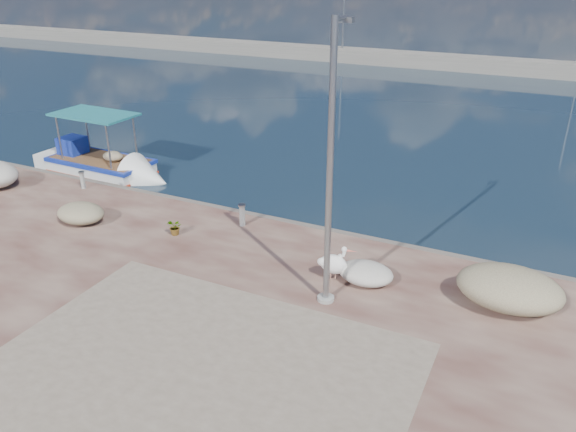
{
  "coord_description": "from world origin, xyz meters",
  "views": [
    {
      "loc": [
        6.93,
        -10.46,
        8.52
      ],
      "look_at": [
        0.0,
        3.8,
        1.3
      ],
      "focal_mm": 35.0,
      "sensor_mm": 36.0,
      "label": 1
    }
  ],
  "objects_px": {
    "lamp_post": "(330,181)",
    "bollard_near": "(242,214)",
    "pelican": "(334,264)",
    "boat_left": "(100,167)"
  },
  "relations": [
    {
      "from": "pelican",
      "to": "lamp_post",
      "type": "bearing_deg",
      "value": -95.77
    },
    {
      "from": "lamp_post",
      "to": "pelican",
      "type": "bearing_deg",
      "value": 101.42
    },
    {
      "from": "boat_left",
      "to": "bollard_near",
      "type": "xyz_separation_m",
      "value": [
        8.98,
        -2.95,
        0.67
      ]
    },
    {
      "from": "pelican",
      "to": "lamp_post",
      "type": "height_order",
      "value": "lamp_post"
    },
    {
      "from": "lamp_post",
      "to": "bollard_near",
      "type": "distance_m",
      "value": 5.91
    },
    {
      "from": "lamp_post",
      "to": "bollard_near",
      "type": "xyz_separation_m",
      "value": [
        -4.22,
        2.96,
        -2.89
      ]
    },
    {
      "from": "lamp_post",
      "to": "bollard_near",
      "type": "bearing_deg",
      "value": 145.0
    },
    {
      "from": "boat_left",
      "to": "pelican",
      "type": "relative_size",
      "value": 6.05
    },
    {
      "from": "pelican",
      "to": "bollard_near",
      "type": "distance_m",
      "value": 4.43
    },
    {
      "from": "pelican",
      "to": "boat_left",
      "type": "bearing_deg",
      "value": 142.36
    }
  ]
}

